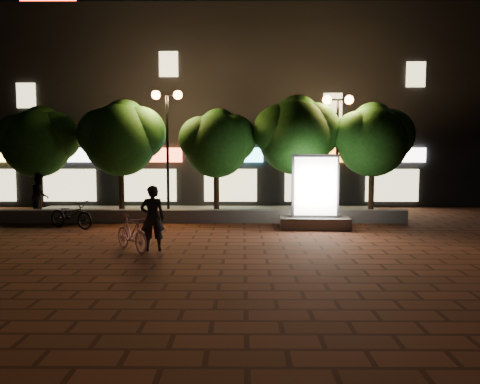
{
  "coord_description": "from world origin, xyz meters",
  "views": [
    {
      "loc": [
        1.61,
        -14.12,
        2.78
      ],
      "look_at": [
        1.51,
        1.5,
        1.42
      ],
      "focal_mm": 34.94,
      "sensor_mm": 36.0,
      "label": 1
    }
  ],
  "objects_px": {
    "tree_left": "(122,135)",
    "street_lamp_left": "(167,121)",
    "rider": "(153,218)",
    "scooter_parked": "(71,215)",
    "ad_kiosk": "(315,199)",
    "scooter_pink": "(132,233)",
    "tree_mid": "(218,141)",
    "tree_far_left": "(39,139)",
    "tree_far_right": "(373,137)",
    "tree_right": "(297,132)",
    "street_lamp_right": "(338,124)",
    "pedestrian": "(40,195)"
  },
  "relations": [
    {
      "from": "tree_left",
      "to": "street_lamp_right",
      "type": "height_order",
      "value": "street_lamp_right"
    },
    {
      "from": "ad_kiosk",
      "to": "scooter_pink",
      "type": "bearing_deg",
      "value": -145.03
    },
    {
      "from": "tree_far_right",
      "to": "scooter_parked",
      "type": "xyz_separation_m",
      "value": [
        -11.64,
        -2.93,
        -2.86
      ]
    },
    {
      "from": "pedestrian",
      "to": "ad_kiosk",
      "type": "bearing_deg",
      "value": -118.68
    },
    {
      "from": "tree_right",
      "to": "street_lamp_left",
      "type": "height_order",
      "value": "street_lamp_left"
    },
    {
      "from": "rider",
      "to": "scooter_parked",
      "type": "height_order",
      "value": "rider"
    },
    {
      "from": "tree_right",
      "to": "pedestrian",
      "type": "distance_m",
      "value": 10.88
    },
    {
      "from": "tree_left",
      "to": "street_lamp_left",
      "type": "xyz_separation_m",
      "value": [
        1.95,
        -0.26,
        0.58
      ]
    },
    {
      "from": "street_lamp_left",
      "to": "scooter_pink",
      "type": "relative_size",
      "value": 3.06
    },
    {
      "from": "street_lamp_left",
      "to": "scooter_pink",
      "type": "xyz_separation_m",
      "value": [
        0.01,
        -6.52,
        -3.52
      ]
    },
    {
      "from": "tree_right",
      "to": "tree_far_right",
      "type": "relative_size",
      "value": 1.06
    },
    {
      "from": "tree_far_left",
      "to": "tree_mid",
      "type": "relative_size",
      "value": 1.03
    },
    {
      "from": "tree_left",
      "to": "street_lamp_left",
      "type": "height_order",
      "value": "street_lamp_left"
    },
    {
      "from": "street_lamp_left",
      "to": "scooter_pink",
      "type": "bearing_deg",
      "value": -89.89
    },
    {
      "from": "tree_left",
      "to": "ad_kiosk",
      "type": "distance_m",
      "value": 8.48
    },
    {
      "from": "tree_left",
      "to": "tree_far_right",
      "type": "height_order",
      "value": "tree_left"
    },
    {
      "from": "street_lamp_left",
      "to": "tree_mid",
      "type": "bearing_deg",
      "value": 7.31
    },
    {
      "from": "ad_kiosk",
      "to": "rider",
      "type": "xyz_separation_m",
      "value": [
        -5.12,
        -3.89,
        -0.16
      ]
    },
    {
      "from": "scooter_pink",
      "to": "pedestrian",
      "type": "relative_size",
      "value": 0.94
    },
    {
      "from": "tree_right",
      "to": "street_lamp_right",
      "type": "height_order",
      "value": "tree_right"
    },
    {
      "from": "tree_left",
      "to": "street_lamp_right",
      "type": "relative_size",
      "value": 0.98
    },
    {
      "from": "street_lamp_right",
      "to": "scooter_parked",
      "type": "relative_size",
      "value": 2.59
    },
    {
      "from": "tree_mid",
      "to": "ad_kiosk",
      "type": "bearing_deg",
      "value": -37.45
    },
    {
      "from": "tree_mid",
      "to": "street_lamp_right",
      "type": "height_order",
      "value": "street_lamp_right"
    },
    {
      "from": "tree_right",
      "to": "street_lamp_left",
      "type": "distance_m",
      "value": 5.38
    },
    {
      "from": "tree_left",
      "to": "rider",
      "type": "distance_m",
      "value": 7.58
    },
    {
      "from": "tree_mid",
      "to": "scooter_pink",
      "type": "bearing_deg",
      "value": -106.73
    },
    {
      "from": "tree_mid",
      "to": "tree_far_right",
      "type": "xyz_separation_m",
      "value": [
        6.5,
        0.0,
        0.15
      ]
    },
    {
      "from": "tree_far_right",
      "to": "ad_kiosk",
      "type": "height_order",
      "value": "tree_far_right"
    },
    {
      "from": "tree_right",
      "to": "tree_far_right",
      "type": "xyz_separation_m",
      "value": [
        3.2,
        -0.0,
        -0.2
      ]
    },
    {
      "from": "tree_mid",
      "to": "street_lamp_left",
      "type": "bearing_deg",
      "value": -172.69
    },
    {
      "from": "tree_far_left",
      "to": "tree_far_right",
      "type": "relative_size",
      "value": 0.97
    },
    {
      "from": "ad_kiosk",
      "to": "scooter_pink",
      "type": "relative_size",
      "value": 1.58
    },
    {
      "from": "tree_far_left",
      "to": "scooter_pink",
      "type": "xyz_separation_m",
      "value": [
        5.46,
        -6.78,
        -2.78
      ]
    },
    {
      "from": "tree_far_left",
      "to": "tree_right",
      "type": "relative_size",
      "value": 0.91
    },
    {
      "from": "pedestrian",
      "to": "street_lamp_right",
      "type": "bearing_deg",
      "value": -105.7
    },
    {
      "from": "street_lamp_right",
      "to": "scooter_parked",
      "type": "bearing_deg",
      "value": -165.21
    },
    {
      "from": "street_lamp_right",
      "to": "rider",
      "type": "xyz_separation_m",
      "value": [
        -6.41,
        -6.43,
        -2.97
      ]
    },
    {
      "from": "tree_right",
      "to": "tree_mid",
      "type": "bearing_deg",
      "value": -180.0
    },
    {
      "from": "tree_mid",
      "to": "street_lamp_right",
      "type": "relative_size",
      "value": 0.9
    },
    {
      "from": "street_lamp_left",
      "to": "scooter_parked",
      "type": "bearing_deg",
      "value": -139.23
    },
    {
      "from": "tree_left",
      "to": "pedestrian",
      "type": "relative_size",
      "value": 2.71
    },
    {
      "from": "ad_kiosk",
      "to": "scooter_pink",
      "type": "height_order",
      "value": "ad_kiosk"
    },
    {
      "from": "tree_mid",
      "to": "pedestrian",
      "type": "xyz_separation_m",
      "value": [
        -7.24,
        -0.64,
        -2.23
      ]
    },
    {
      "from": "tree_mid",
      "to": "rider",
      "type": "relative_size",
      "value": 2.44
    },
    {
      "from": "scooter_pink",
      "to": "tree_far_right",
      "type": "bearing_deg",
      "value": -2.53
    },
    {
      "from": "street_lamp_left",
      "to": "street_lamp_right",
      "type": "height_order",
      "value": "street_lamp_left"
    },
    {
      "from": "tree_right",
      "to": "rider",
      "type": "relative_size",
      "value": 2.75
    },
    {
      "from": "scooter_pink",
      "to": "ad_kiosk",
      "type": "bearing_deg",
      "value": -6.02
    },
    {
      "from": "ad_kiosk",
      "to": "scooter_pink",
      "type": "xyz_separation_m",
      "value": [
        -5.7,
        -3.98,
        -0.57
      ]
    }
  ]
}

